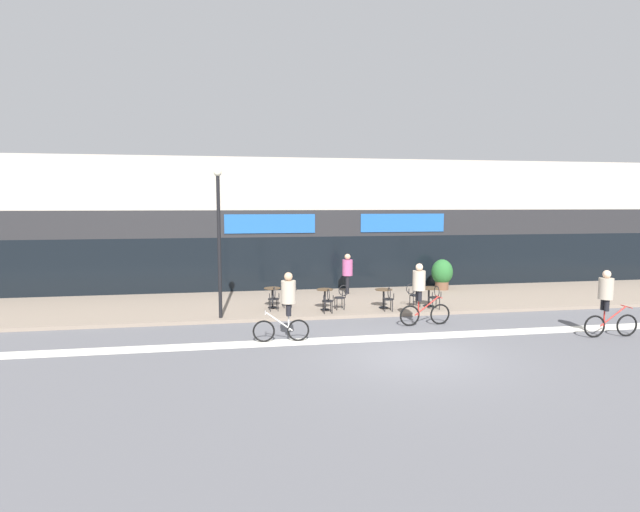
{
  "coord_description": "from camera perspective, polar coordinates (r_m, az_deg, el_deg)",
  "views": [
    {
      "loc": [
        -4.61,
        -12.21,
        4.03
      ],
      "look_at": [
        -1.61,
        5.39,
        2.13
      ],
      "focal_mm": 28.0,
      "sensor_mm": 36.0,
      "label": 1
    }
  ],
  "objects": [
    {
      "name": "planter_pot",
      "position": [
        23.27,
        13.78,
        -1.95
      ],
      "size": [
        0.95,
        0.95,
        1.38
      ],
      "color": "brown",
      "rests_on": "sidewalk_slab"
    },
    {
      "name": "cafe_chair_2_near",
      "position": [
        18.25,
        7.83,
        -4.71
      ],
      "size": [
        0.43,
        0.59,
        0.9
      ],
      "rotation": [
        0.0,
        0.0,
        1.48
      ],
      "color": "black",
      "rests_on": "sidewalk_slab"
    },
    {
      "name": "cafe_chair_3_side",
      "position": [
        19.21,
        10.61,
        -4.21
      ],
      "size": [
        0.6,
        0.45,
        0.9
      ],
      "rotation": [
        0.0,
        0.0,
        0.13
      ],
      "color": "black",
      "rests_on": "sidewalk_slab"
    },
    {
      "name": "sidewalk_slab",
      "position": [
        20.39,
        3.59,
        -5.17
      ],
      "size": [
        40.0,
        5.5,
        0.12
      ],
      "primitive_type": "cube",
      "color": "gray",
      "rests_on": "ground"
    },
    {
      "name": "storefront_facade",
      "position": [
        24.63,
        1.12,
        3.68
      ],
      "size": [
        40.0,
        4.06,
        6.04
      ],
      "color": "#B2A899",
      "rests_on": "ground"
    },
    {
      "name": "cafe_chair_0_near",
      "position": [
        18.2,
        -5.3,
        -4.7
      ],
      "size": [
        0.43,
        0.59,
        0.9
      ],
      "rotation": [
        0.0,
        0.0,
        1.66
      ],
      "color": "black",
      "rests_on": "sidewalk_slab"
    },
    {
      "name": "bike_lane_stripe",
      "position": [
        15.35,
        8.25,
        -9.2
      ],
      "size": [
        36.0,
        0.7,
        0.01
      ],
      "primitive_type": "cube",
      "color": "silver",
      "rests_on": "ground"
    },
    {
      "name": "cyclist_2",
      "position": [
        17.29,
        29.99,
        -4.32
      ],
      "size": [
        1.74,
        0.49,
        2.04
      ],
      "rotation": [
        0.0,
        0.0,
        -0.05
      ],
      "color": "black",
      "rests_on": "ground"
    },
    {
      "name": "cyclist_0",
      "position": [
        14.55,
        -3.83,
        -5.19
      ],
      "size": [
        1.65,
        0.51,
        2.04
      ],
      "rotation": [
        0.0,
        0.0,
        3.08
      ],
      "color": "black",
      "rests_on": "ground"
    },
    {
      "name": "ground_plane",
      "position": [
        13.66,
        10.71,
        -11.2
      ],
      "size": [
        120.0,
        120.0,
        0.0
      ],
      "primitive_type": "plane",
      "color": "#5B5B60"
    },
    {
      "name": "cafe_chair_3_near",
      "position": [
        18.88,
        13.06,
        -4.44
      ],
      "size": [
        0.43,
        0.59,
        0.9
      ],
      "rotation": [
        0.0,
        0.0,
        1.64
      ],
      "color": "black",
      "rests_on": "sidewalk_slab"
    },
    {
      "name": "cafe_chair_1_near",
      "position": [
        17.74,
        0.91,
        -4.96
      ],
      "size": [
        0.4,
        0.58,
        0.9
      ],
      "rotation": [
        0.0,
        0.0,
        1.56
      ],
      "color": "black",
      "rests_on": "sidewalk_slab"
    },
    {
      "name": "cafe_chair_0_side",
      "position": [
        18.87,
        -3.57,
        -4.3
      ],
      "size": [
        0.59,
        0.44,
        0.9
      ],
      "rotation": [
        0.0,
        0.0,
        3.24
      ],
      "color": "black",
      "rests_on": "sidewalk_slab"
    },
    {
      "name": "cafe_chair_1_side",
      "position": [
        18.47,
        2.47,
        -4.52
      ],
      "size": [
        0.59,
        0.44,
        0.9
      ],
      "rotation": [
        0.0,
        0.0,
        3.23
      ],
      "color": "black",
      "rests_on": "sidewalk_slab"
    },
    {
      "name": "bistro_table_0",
      "position": [
        18.81,
        -5.47,
        -4.32
      ],
      "size": [
        0.62,
        0.62,
        0.75
      ],
      "color": "black",
      "rests_on": "sidewalk_slab"
    },
    {
      "name": "lamp_post",
      "position": [
        17.12,
        -11.48,
        2.65
      ],
      "size": [
        0.26,
        0.26,
        5.05
      ],
      "color": "black",
      "rests_on": "sidewalk_slab"
    },
    {
      "name": "cyclist_1",
      "position": [
        16.74,
        11.44,
        -3.87
      ],
      "size": [
        1.76,
        0.49,
        2.07
      ],
      "rotation": [
        0.0,
        0.0,
        0.04
      ],
      "color": "black",
      "rests_on": "ground"
    },
    {
      "name": "pedestrian_near_end",
      "position": [
        21.62,
        3.16,
        -1.61
      ],
      "size": [
        0.53,
        0.53,
        1.73
      ],
      "rotation": [
        0.0,
        0.0,
        -0.22
      ],
      "color": "black",
      "rests_on": "sidewalk_slab"
    },
    {
      "name": "bistro_table_3",
      "position": [
        19.45,
        12.33,
        -4.15
      ],
      "size": [
        0.75,
        0.75,
        0.71
      ],
      "color": "black",
      "rests_on": "sidewalk_slab"
    },
    {
      "name": "bistro_table_1",
      "position": [
        18.34,
        0.56,
        -4.52
      ],
      "size": [
        0.6,
        0.6,
        0.77
      ],
      "color": "black",
      "rests_on": "sidewalk_slab"
    },
    {
      "name": "bistro_table_2",
      "position": [
        18.84,
        7.28,
        -4.4
      ],
      "size": [
        0.64,
        0.64,
        0.71
      ],
      "color": "black",
      "rests_on": "sidewalk_slab"
    }
  ]
}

